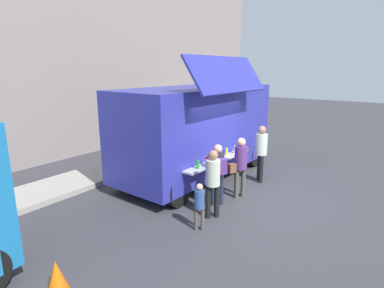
{
  "coord_description": "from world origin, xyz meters",
  "views": [
    {
      "loc": [
        -7.39,
        -3.42,
        3.45
      ],
      "look_at": [
        -0.24,
        1.77,
        1.3
      ],
      "focal_mm": 28.99,
      "sensor_mm": 36.0,
      "label": 1
    }
  ],
  "objects": [
    {
      "name": "customer_front_ordering",
      "position": [
        -0.17,
        0.22,
        0.99
      ],
      "size": [
        0.53,
        0.4,
        1.67
      ],
      "rotation": [
        0.0,
        0.0,
        1.09
      ],
      "color": "#4C4B40",
      "rests_on": "ground"
    },
    {
      "name": "customer_mid_with_backpack",
      "position": [
        -0.97,
        0.43,
        0.99
      ],
      "size": [
        0.49,
        0.51,
        1.61
      ],
      "rotation": [
        0.0,
        0.0,
        0.85
      ],
      "color": "#1E2236",
      "rests_on": "ground"
    },
    {
      "name": "trash_bin",
      "position": [
        4.24,
        4.47,
        0.46
      ],
      "size": [
        0.6,
        0.6,
        0.92
      ],
      "primitive_type": "cylinder",
      "color": "#2F6135",
      "rests_on": "ground"
    },
    {
      "name": "ground_plane",
      "position": [
        0.0,
        0.0,
        0.0
      ],
      "size": [
        60.0,
        60.0,
        0.0
      ],
      "primitive_type": "plane",
      "color": "#38383D"
    },
    {
      "name": "food_truck_main",
      "position": [
        0.56,
        2.14,
        1.58
      ],
      "size": [
        5.75,
        3.03,
        3.78
      ],
      "rotation": [
        0.0,
        0.0,
        -0.03
      ],
      "color": "#2D309C",
      "rests_on": "ground"
    },
    {
      "name": "child_near_queue",
      "position": [
        -2.29,
        0.08,
        0.64
      ],
      "size": [
        0.22,
        0.22,
        1.08
      ],
      "rotation": [
        0.0,
        0.0,
        0.63
      ],
      "color": "#4E4840",
      "rests_on": "ground"
    },
    {
      "name": "customer_extra_browsing",
      "position": [
        1.33,
        0.28,
        1.06
      ],
      "size": [
        0.36,
        0.36,
        1.77
      ],
      "rotation": [
        0.0,
        0.0,
        2.19
      ],
      "color": "black",
      "rests_on": "ground"
    },
    {
      "name": "curb_strip",
      "position": [
        -3.44,
        4.77,
        0.07
      ],
      "size": [
        28.0,
        1.6,
        0.15
      ],
      "primitive_type": "cube",
      "color": "#9E998E",
      "rests_on": "ground"
    },
    {
      "name": "customer_rear_waiting",
      "position": [
        -1.62,
        0.17,
        0.99
      ],
      "size": [
        0.34,
        0.34,
        1.65
      ],
      "rotation": [
        0.0,
        0.0,
        0.89
      ],
      "color": "black",
      "rests_on": "ground"
    },
    {
      "name": "traffic_cone_orange",
      "position": [
        -5.21,
        0.78,
        0.28
      ],
      "size": [
        0.36,
        0.36,
        0.55
      ],
      "primitive_type": "cone",
      "color": "orange",
      "rests_on": "ground"
    }
  ]
}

